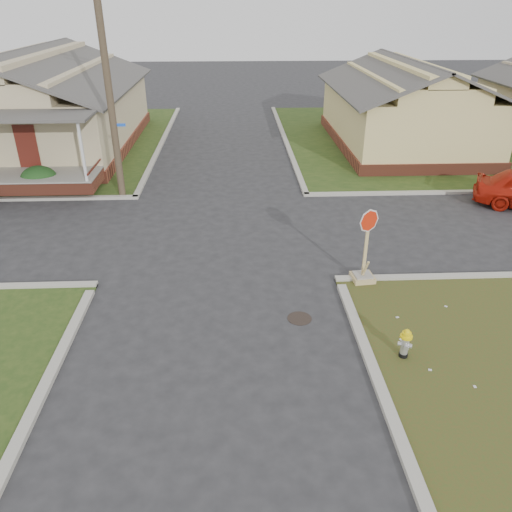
{
  "coord_description": "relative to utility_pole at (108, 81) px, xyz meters",
  "views": [
    {
      "loc": [
        0.57,
        -11.3,
        7.48
      ],
      "look_at": [
        1.12,
        1.0,
        1.1
      ],
      "focal_mm": 35.0,
      "sensor_mm": 36.0,
      "label": 1
    }
  ],
  "objects": [
    {
      "name": "hedge_right",
      "position": [
        -3.51,
        0.44,
        -4.04
      ],
      "size": [
        1.51,
        1.24,
        1.15
      ],
      "primitive_type": "ellipsoid",
      "color": "#143613",
      "rests_on": "verge_far_left"
    },
    {
      "name": "verge_far_left",
      "position": [
        -8.8,
        9.1,
        -4.64
      ],
      "size": [
        19.0,
        19.0,
        0.05
      ],
      "primitive_type": "cube",
      "color": "#274016",
      "rests_on": "ground"
    },
    {
      "name": "fire_hydrant",
      "position": [
        8.62,
        -11.11,
        -4.2
      ],
      "size": [
        0.28,
        0.28,
        0.76
      ],
      "rotation": [
        0.0,
        0.0,
        -0.42
      ],
      "color": "black",
      "rests_on": "ground"
    },
    {
      "name": "manhole",
      "position": [
        6.4,
        -9.4,
        -4.66
      ],
      "size": [
        0.64,
        0.64,
        0.01
      ],
      "primitive_type": "cylinder",
      "color": "black",
      "rests_on": "ground"
    },
    {
      "name": "corner_house",
      "position": [
        -5.8,
        7.78,
        -2.38
      ],
      "size": [
        10.1,
        15.5,
        5.3
      ],
      "color": "brown",
      "rests_on": "ground"
    },
    {
      "name": "stop_sign",
      "position": [
        8.49,
        -7.56,
        -4.12
      ],
      "size": [
        0.64,
        0.63,
        2.26
      ],
      "rotation": [
        0.0,
        0.0,
        0.11
      ],
      "color": "tan",
      "rests_on": "ground"
    },
    {
      "name": "side_house_yellow",
      "position": [
        14.2,
        7.6,
        -2.47
      ],
      "size": [
        7.6,
        11.6,
        4.7
      ],
      "color": "brown",
      "rests_on": "ground"
    },
    {
      "name": "curbs",
      "position": [
        4.2,
        -3.9,
        -4.66
      ],
      "size": [
        80.0,
        40.0,
        0.12
      ],
      "primitive_type": null,
      "color": "#AAA69A",
      "rests_on": "ground"
    },
    {
      "name": "ground",
      "position": [
        4.2,
        -8.9,
        -4.66
      ],
      "size": [
        120.0,
        120.0,
        0.0
      ],
      "primitive_type": "plane",
      "color": "#262629",
      "rests_on": "ground"
    },
    {
      "name": "utility_pole",
      "position": [
        0.0,
        0.0,
        0.0
      ],
      "size": [
        1.8,
        0.28,
        9.0
      ],
      "color": "#3E3123",
      "rests_on": "ground"
    }
  ]
}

